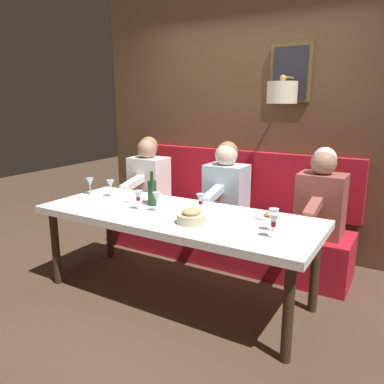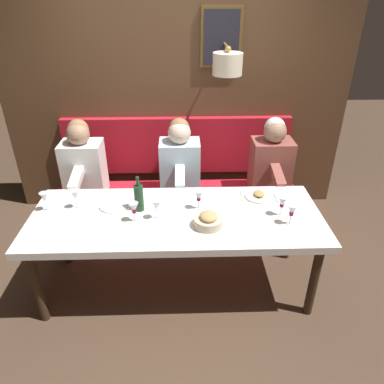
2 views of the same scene
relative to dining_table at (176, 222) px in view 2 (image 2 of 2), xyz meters
name	(u,v)px [view 2 (image 2 of 2)]	position (x,y,z in m)	size (l,w,h in m)	color
ground_plane	(178,284)	(0.00, 0.00, -0.67)	(12.00, 12.00, 0.00)	#4C3828
dining_table	(176,222)	(0.00, 0.00, 0.00)	(0.90, 2.32, 0.74)	white
banquette_bench	(178,210)	(0.89, 0.00, -0.45)	(0.52, 2.52, 0.45)	red
back_wall_panel	(177,90)	(1.46, -0.01, 0.70)	(0.59, 3.72, 2.90)	brown
diner_nearest	(272,159)	(0.88, -0.96, 0.14)	(0.60, 0.40, 0.79)	#934C42
diner_near	(180,160)	(0.88, -0.03, 0.14)	(0.60, 0.40, 0.79)	silver
diner_middle	(83,161)	(0.88, 0.93, 0.14)	(0.60, 0.40, 0.79)	white
place_setting_0	(259,196)	(0.26, -0.71, 0.08)	(0.24, 0.31, 0.05)	silver
place_setting_1	(114,206)	(0.15, 0.51, 0.07)	(0.24, 0.32, 0.01)	white
wine_glass_0	(156,206)	(-0.05, 0.15, 0.18)	(0.07, 0.07, 0.16)	silver
wine_glass_1	(292,211)	(-0.15, -0.87, 0.18)	(0.07, 0.07, 0.16)	silver
wine_glass_2	(134,208)	(-0.08, 0.32, 0.18)	(0.07, 0.07, 0.16)	silver
wine_glass_3	(199,196)	(0.09, -0.18, 0.18)	(0.07, 0.07, 0.16)	silver
wine_glass_4	(45,198)	(0.10, 1.05, 0.18)	(0.07, 0.07, 0.16)	silver
wine_glass_5	(282,203)	(-0.03, -0.83, 0.18)	(0.07, 0.07, 0.16)	silver
wine_glass_6	(75,196)	(0.13, 0.81, 0.18)	(0.07, 0.07, 0.16)	silver
wine_bottle	(139,197)	(0.09, 0.30, 0.18)	(0.08, 0.08, 0.30)	#19381E
bread_bowl	(208,221)	(-0.16, -0.24, 0.11)	(0.22, 0.22, 0.12)	beige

